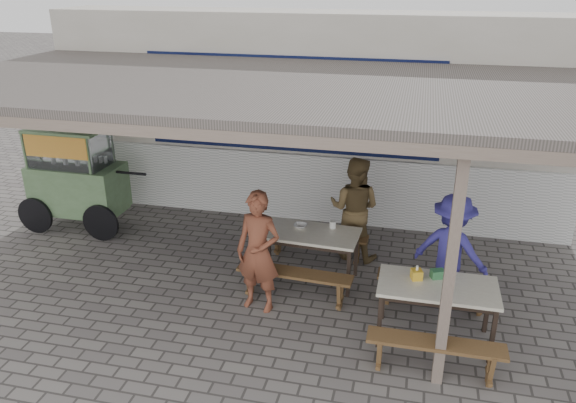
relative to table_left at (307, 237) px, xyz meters
The scene contains 17 objects.
ground 1.25m from the table_left, 120.30° to the right, with size 60.00×60.00×0.00m, color #67615D.
back_wall 2.91m from the table_left, 101.34° to the left, with size 9.00×1.28×3.50m.
warung_roof 2.11m from the table_left, behind, with size 9.00×4.21×2.81m.
table_left is the anchor object (origin of this frame).
bench_left_street 0.71m from the table_left, 93.28° to the right, with size 1.56×0.37×0.45m.
bench_left_wall 0.71m from the table_left, 86.72° to the left, with size 1.56×0.37×0.45m.
table_right 2.06m from the table_left, 30.81° to the right, with size 1.37×0.72×0.75m.
bench_right_street 2.51m from the table_left, 44.56° to the right, with size 1.47×0.28×0.45m.
bench_right_wall 1.84m from the table_left, 11.75° to the right, with size 1.47×0.28×0.45m.
vendor_cart 4.25m from the table_left, 168.21° to the left, with size 2.21×0.86×1.75m.
patron_street_side 0.98m from the table_left, 117.91° to the right, with size 0.59×0.39×1.63m, color brown.
patron_wall_side 1.02m from the table_left, 56.35° to the left, with size 0.78×0.61×1.61m, color brown.
patron_right_table 1.95m from the table_left, ahead, with size 0.99×0.57×1.53m, color #352F8D.
tissue_box 1.81m from the table_left, 32.68° to the right, with size 0.12×0.12×0.12m, color gold.
donation_box 1.98m from the table_left, 26.76° to the right, with size 0.16×0.11×0.11m, color #317041.
condiment_jar 0.41m from the table_left, 31.55° to the left, with size 0.09×0.09×0.10m, color silver.
condiment_bowl 0.20m from the table_left, 134.71° to the left, with size 0.19×0.19×0.05m, color silver.
Camera 1 is at (1.90, -6.03, 4.13)m, focal length 35.00 mm.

